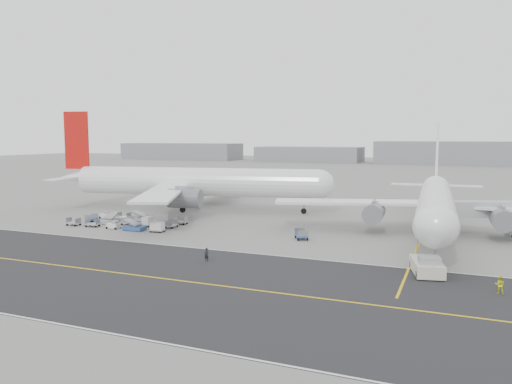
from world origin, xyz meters
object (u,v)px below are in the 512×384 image
at_px(airliner_b, 436,202).
at_px(pushback_tug, 427,266).
at_px(airliner_a, 190,182).
at_px(jet_bridge, 475,211).
at_px(ground_crew_b, 500,285).
at_px(ground_crew_a, 207,255).

xyz_separation_m(airliner_b, pushback_tug, (0.40, -26.88, -4.61)).
height_order(airliner_a, jet_bridge, airliner_a).
relative_size(jet_bridge, ground_crew_b, 8.37).
distance_m(pushback_tug, ground_crew_b, 9.17).
bearing_deg(ground_crew_a, jet_bridge, 50.53).
height_order(airliner_a, airliner_b, airliner_a).
relative_size(airliner_a, ground_crew_b, 33.43).
distance_m(pushback_tug, ground_crew_a, 28.13).
bearing_deg(jet_bridge, ground_crew_b, -106.24).
bearing_deg(ground_crew_b, pushback_tug, -29.91).
bearing_deg(jet_bridge, airliner_a, 152.23).
height_order(pushback_tug, ground_crew_a, pushback_tug).
xyz_separation_m(pushback_tug, jet_bridge, (5.73, 27.56, 3.25)).
distance_m(airliner_b, pushback_tug, 27.28).
relative_size(airliner_b, jet_bridge, 3.50).
height_order(airliner_b, pushback_tug, airliner_b).
distance_m(airliner_b, ground_crew_a, 42.02).
height_order(airliner_a, ground_crew_a, airliner_a).
bearing_deg(jet_bridge, airliner_b, 166.65).
xyz_separation_m(pushback_tug, ground_crew_a, (-27.73, -4.68, -0.12)).
bearing_deg(airliner_a, ground_crew_a, -157.73).
height_order(airliner_a, pushback_tug, airliner_a).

